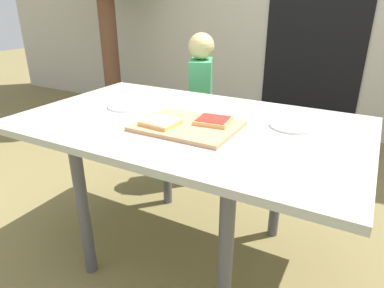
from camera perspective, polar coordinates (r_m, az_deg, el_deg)
The scene contains 9 objects.
ground_plane at distance 1.88m, azimuth -0.61°, elevation -17.37°, with size 16.00×16.00×0.00m, color olive.
house_door at distance 3.44m, azimuth 20.15°, elevation 18.00°, with size 0.90×0.02×2.00m, color black.
dining_table at distance 1.55m, azimuth -0.71°, elevation 1.34°, with size 1.53×0.93×0.72m.
cutting_board at distance 1.43m, azimuth -0.76°, elevation 3.07°, with size 0.42×0.32×0.02m, color tan.
pizza_slice_far_right at distance 1.44m, azimuth 3.56°, elevation 3.93°, with size 0.15×0.14×0.02m.
pizza_slice_near_left at distance 1.42m, azimuth -5.29°, elevation 3.64°, with size 0.15×0.14×0.02m.
plate_white_right at distance 1.50m, azimuth 16.52°, elevation 2.95°, with size 0.19×0.19×0.01m, color white.
plate_white_left at distance 1.75m, azimuth -10.80°, elevation 6.27°, with size 0.19×0.19×0.01m, color white.
child_left at distance 2.34m, azimuth 1.48°, elevation 7.43°, with size 0.22×0.28×1.03m.
Camera 1 is at (0.71, -1.25, 1.22)m, focal length 31.83 mm.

